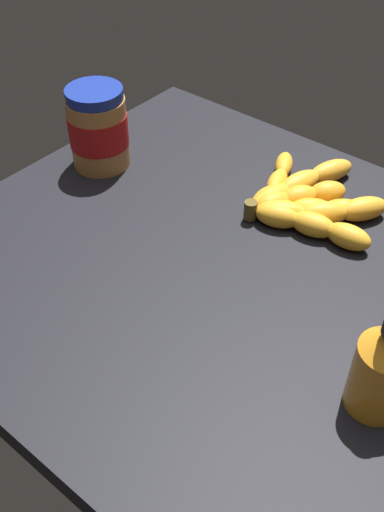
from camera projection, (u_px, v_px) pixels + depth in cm
name	position (u px, v px, depth cm)	size (l,w,h in cm)	color
ground_plane	(211.00, 266.00, 86.68)	(77.01, 72.57, 3.85)	black
banana_bunch	(305.00, 202.00, 91.98)	(23.84, 22.89, 3.67)	gold
peanut_butter_jar	(98.00, 128.00, 98.52)	(9.87, 9.87, 13.80)	#B27238
honey_bottle	(384.00, 368.00, 63.17)	(6.64, 6.64, 14.33)	orange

